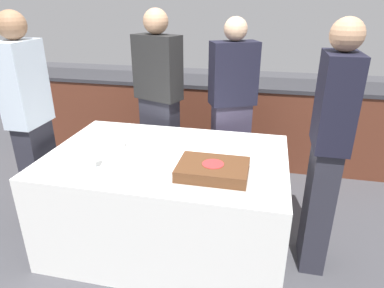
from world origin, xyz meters
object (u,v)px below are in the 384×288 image
plate_stack (109,142)px  person_cutting_cake (232,112)px  wine_glass (94,151)px  cake (213,170)px  person_standing_back (159,103)px  person_seated_right (327,152)px  person_seated_left (31,124)px

plate_stack → person_cutting_cake: size_ratio=0.14×
wine_glass → cake: bearing=5.3°
person_standing_back → person_cutting_cake: bearing=-158.9°
person_standing_back → wine_glass: bearing=106.1°
cake → person_standing_back: bearing=123.6°
person_seated_right → person_cutting_cake: bearing=-138.3°
cake → person_standing_back: (-0.67, 1.01, 0.10)m
cake → person_standing_back: person_standing_back is taller
cake → person_seated_right: person_seated_right is taller
cake → wine_glass: bearing=-174.7°
wine_glass → person_cutting_cake: person_cutting_cake is taller
person_cutting_cake → person_seated_right: bearing=106.3°
person_cutting_cake → person_seated_left: size_ratio=0.96×
person_cutting_cake → person_seated_left: person_seated_left is taller
cake → wine_glass: wine_glass is taller
plate_stack → person_standing_back: person_standing_back is taller
person_seated_right → person_standing_back: person_standing_back is taller
wine_glass → person_standing_back: 1.08m
person_cutting_cake → person_seated_right: (0.69, -0.78, 0.03)m
plate_stack → person_standing_back: size_ratio=0.13×
wine_glass → person_seated_left: person_seated_left is taller
wine_glass → person_seated_right: 1.49m
person_cutting_cake → person_seated_right: person_seated_right is taller
person_seated_right → person_standing_back: bearing=-119.7°
person_seated_right → person_standing_back: size_ratio=0.99×
wine_glass → person_seated_right: (1.46, 0.30, 0.01)m
cake → person_cutting_cake: 1.01m
cake → person_cutting_cake: person_cutting_cake is taller
wine_glass → person_cutting_cake: (0.76, 1.08, -0.02)m
plate_stack → person_seated_left: 0.63m
cake → person_seated_left: size_ratio=0.28×
wine_glass → person_seated_left: size_ratio=0.11×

